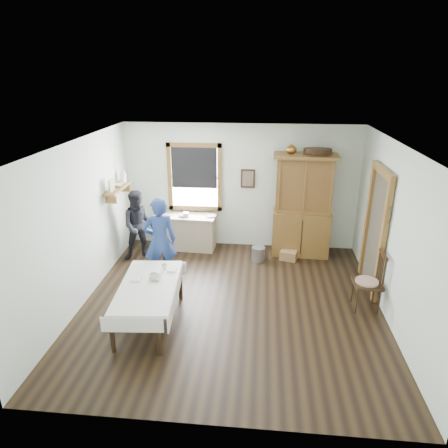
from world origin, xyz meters
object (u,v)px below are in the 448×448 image
object	(u,v)px
woman_blue	(160,244)
figure_dark	(140,228)
china_hutch	(302,206)
dining_table	(150,304)
spindle_chair	(368,281)
pail	(258,254)
wicker_basket	(288,255)
work_counter	(185,232)

from	to	relation	value
woman_blue	figure_dark	xyz separation A→B (m)	(-0.67, 0.94, -0.08)
woman_blue	china_hutch	bearing A→B (deg)	-169.63
dining_table	woman_blue	xyz separation A→B (m)	(-0.13, 1.30, 0.43)
spindle_chair	china_hutch	bearing A→B (deg)	111.27
pail	figure_dark	world-z (taller)	figure_dark
pail	woman_blue	size ratio (longest dim) A/B	0.20
spindle_chair	pail	distance (m)	2.44
china_hutch	woman_blue	size ratio (longest dim) A/B	1.42
spindle_chair	woman_blue	world-z (taller)	woman_blue
china_hutch	wicker_basket	bearing A→B (deg)	-123.95
china_hutch	pail	world-z (taller)	china_hutch
dining_table	woman_blue	distance (m)	1.38
china_hutch	figure_dark	world-z (taller)	china_hutch
dining_table	pail	world-z (taller)	dining_table
woman_blue	work_counter	bearing A→B (deg)	-114.86
work_counter	woman_blue	bearing A→B (deg)	-93.14
spindle_chair	woman_blue	xyz separation A→B (m)	(-3.58, 0.55, 0.25)
dining_table	wicker_basket	world-z (taller)	dining_table
dining_table	pail	size ratio (longest dim) A/B	5.61
china_hutch	figure_dark	bearing A→B (deg)	-168.33
china_hutch	spindle_chair	world-z (taller)	china_hutch
figure_dark	spindle_chair	bearing A→B (deg)	-39.54
wicker_basket	woman_blue	bearing A→B (deg)	-154.46
pail	work_counter	bearing A→B (deg)	163.73
wicker_basket	figure_dark	distance (m)	3.14
work_counter	spindle_chair	size ratio (longest dim) A/B	1.31
work_counter	china_hutch	world-z (taller)	china_hutch
dining_table	spindle_chair	size ratio (longest dim) A/B	1.64
work_counter	spindle_chair	world-z (taller)	spindle_chair
dining_table	woman_blue	size ratio (longest dim) A/B	1.10
figure_dark	dining_table	bearing A→B (deg)	-90.44
pail	figure_dark	bearing A→B (deg)	-177.27
spindle_chair	wicker_basket	bearing A→B (deg)	121.49
work_counter	pail	xyz separation A→B (m)	(1.62, -0.47, -0.23)
dining_table	wicker_basket	size ratio (longest dim) A/B	5.03
woman_blue	figure_dark	size ratio (longest dim) A/B	1.12
spindle_chair	pail	world-z (taller)	spindle_chair
pail	figure_dark	size ratio (longest dim) A/B	0.22
pail	figure_dark	xyz separation A→B (m)	(-2.45, -0.12, 0.53)
work_counter	pail	size ratio (longest dim) A/B	4.49
china_hutch	figure_dark	xyz separation A→B (m)	(-3.33, -0.56, -0.40)
dining_table	work_counter	bearing A→B (deg)	89.52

